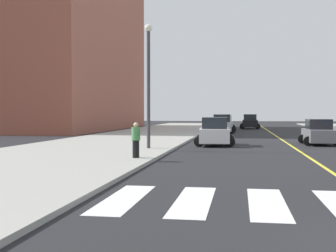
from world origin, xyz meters
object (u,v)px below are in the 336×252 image
at_px(car_gray_fifth, 319,133).
at_px(car_silver_nearest, 223,124).
at_px(car_black_third, 250,122).
at_px(car_white_fourth, 215,132).
at_px(pedestrian_walking_west, 136,138).
at_px(street_lamp, 148,75).
at_px(car_green_second, 225,123).

bearing_deg(car_gray_fifth, car_silver_nearest, -67.14).
relative_size(car_black_third, car_white_fourth, 1.03).
height_order(car_silver_nearest, car_black_third, car_silver_nearest).
distance_m(car_silver_nearest, pedestrian_walking_west, 28.33).
relative_size(car_gray_fifth, street_lamp, 0.56).
bearing_deg(car_black_third, car_white_fourth, -94.75).
relative_size(car_silver_nearest, car_green_second, 1.08).
xyz_separation_m(car_green_second, street_lamp, (-3.38, -30.71, 3.52)).
relative_size(car_silver_nearest, car_gray_fifth, 1.15).
xyz_separation_m(car_black_third, car_white_fourth, (-3.02, -31.89, -0.04)).
height_order(car_silver_nearest, pedestrian_walking_west, car_silver_nearest).
height_order(car_black_third, car_white_fourth, car_black_third).
bearing_deg(car_white_fourth, car_gray_fifth, 12.00).
relative_size(car_white_fourth, street_lamp, 0.60).
distance_m(car_green_second, car_black_third, 6.67).
bearing_deg(car_silver_nearest, pedestrian_walking_west, -94.51).
relative_size(car_silver_nearest, street_lamp, 0.64).
relative_size(car_green_second, street_lamp, 0.59).
distance_m(car_black_third, pedestrian_walking_west, 42.53).
relative_size(car_silver_nearest, car_black_third, 1.03).
xyz_separation_m(car_black_third, car_gray_fifth, (4.02, -30.04, -0.10)).
height_order(car_white_fourth, pedestrian_walking_west, car_white_fourth).
relative_size(car_silver_nearest, car_white_fourth, 1.05).
xyz_separation_m(pedestrian_walking_west, street_lamp, (-0.55, 5.53, 3.35)).
bearing_deg(pedestrian_walking_west, car_black_third, 27.73).
height_order(car_green_second, car_black_third, car_black_third).
bearing_deg(car_gray_fifth, pedestrian_walking_west, 48.96).
bearing_deg(car_silver_nearest, car_gray_fifth, -64.66).
xyz_separation_m(car_gray_fifth, pedestrian_walking_west, (-10.05, -12.06, 0.22)).
bearing_deg(street_lamp, car_silver_nearest, 81.48).
bearing_deg(pedestrian_walking_west, car_silver_nearest, 30.12).
distance_m(car_green_second, street_lamp, 31.09).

